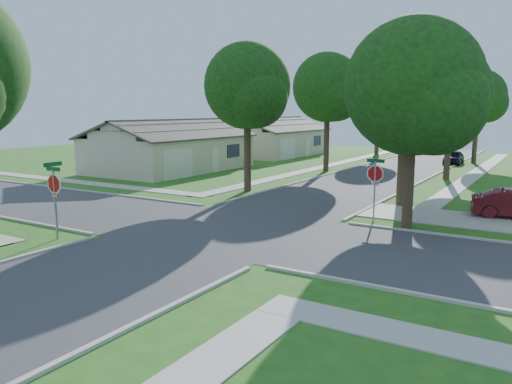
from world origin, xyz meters
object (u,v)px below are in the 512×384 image
object	(u,v)px
tree_w_near	(248,90)
tree_e_mid	(452,91)
stop_sign_ne	(375,176)
tree_e_far	(479,99)
car_curb_east	(454,157)
tree_w_far	(379,105)
stop_sign_sw	(54,187)
tree_e_near	(406,96)
house_nw_near	(171,152)
tree_ne_corner	(415,93)
house_nw_far	(272,141)
car_curb_west	(416,146)
tree_w_mid	(328,90)

from	to	relation	value
tree_w_near	tree_e_mid	bearing A→B (deg)	51.92
stop_sign_ne	tree_e_far	distance (m)	29.57
tree_w_near	car_curb_east	xyz separation A→B (m)	(7.84, 23.27, -5.48)
tree_e_mid	tree_w_far	xyz separation A→B (m)	(-9.41, 13.00, -0.75)
stop_sign_sw	tree_e_near	world-z (taller)	tree_e_near
stop_sign_ne	tree_w_far	world-z (taller)	tree_w_far
stop_sign_sw	tree_w_near	xyz separation A→B (m)	(0.06, 13.71, 4.08)
tree_w_near	house_nw_near	bearing A→B (deg)	152.17
tree_ne_corner	tree_w_near	bearing A→B (deg)	156.44
stop_sign_ne	tree_w_far	xyz separation A→B (m)	(-9.35, 29.31, 3.48)
house_nw_far	car_curb_west	distance (m)	17.95
tree_w_far	car_curb_east	xyz separation A→B (m)	(7.85, -1.73, -4.87)
tree_w_far	house_nw_far	world-z (taller)	tree_w_far
tree_ne_corner	tree_w_far	bearing A→B (deg)	110.28
tree_e_near	tree_ne_corner	xyz separation A→B (m)	(1.61, -4.80, -0.05)
stop_sign_sw	house_nw_near	size ratio (longest dim) A/B	0.22
stop_sign_sw	car_curb_west	world-z (taller)	stop_sign_sw
tree_e_mid	tree_ne_corner	size ratio (longest dim) A/B	1.06
tree_w_far	tree_ne_corner	distance (m)	31.77
tree_e_near	tree_e_far	world-z (taller)	tree_e_far
tree_w_far	car_curb_west	xyz separation A→B (m)	(1.45, 10.56, -4.82)
car_curb_east	car_curb_west	xyz separation A→B (m)	(-6.40, 12.29, 0.05)
stop_sign_ne	tree_w_near	world-z (taller)	tree_w_near
tree_e_near	tree_e_far	bearing A→B (deg)	90.00
tree_e_far	house_nw_far	xyz separation A→B (m)	(-20.75, -2.01, -4.46)
stop_sign_sw	tree_e_far	size ratio (longest dim) A/B	0.34
stop_sign_ne	tree_e_mid	xyz separation A→B (m)	(0.06, 16.31, 4.22)
car_curb_west	tree_w_near	bearing A→B (deg)	82.54
tree_w_near	car_curb_east	size ratio (longest dim) A/B	2.40
tree_e_mid	tree_ne_corner	bearing A→B (deg)	-84.55
tree_w_far	house_nw_far	bearing A→B (deg)	-169.95
stop_sign_ne	car_curb_west	distance (m)	40.67
tree_e_mid	stop_sign_sw	bearing A→B (deg)	-110.20
tree_w_mid	car_curb_east	world-z (taller)	tree_w_mid
tree_w_mid	car_curb_west	xyz separation A→B (m)	(1.44, 23.56, -5.81)
tree_e_near	car_curb_west	bearing A→B (deg)	102.60
tree_e_mid	car_curb_west	world-z (taller)	tree_e_mid
tree_w_near	tree_w_mid	xyz separation A→B (m)	(0.00, 12.00, 0.37)
stop_sign_sw	tree_w_near	world-z (taller)	tree_w_near
tree_e_far	car_curb_east	bearing A→B (deg)	-131.90
tree_w_mid	tree_e_mid	bearing A→B (deg)	-0.00
stop_sign_sw	stop_sign_ne	size ratio (longest dim) A/B	1.00
stop_sign_ne	tree_w_mid	xyz separation A→B (m)	(-9.34, 16.31, 4.46)
tree_w_near	tree_ne_corner	size ratio (longest dim) A/B	1.04
tree_e_near	house_nw_far	size ratio (longest dim) A/B	0.61
tree_w_mid	house_nw_far	bearing A→B (deg)	135.93
tree_e_mid	house_nw_near	world-z (taller)	tree_e_mid
tree_w_near	tree_w_mid	size ratio (longest dim) A/B	0.94
tree_ne_corner	house_nw_near	xyz separation A→B (m)	(-22.35, 10.79, -4.08)
house_nw_far	car_curb_west	bearing A→B (deg)	44.50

